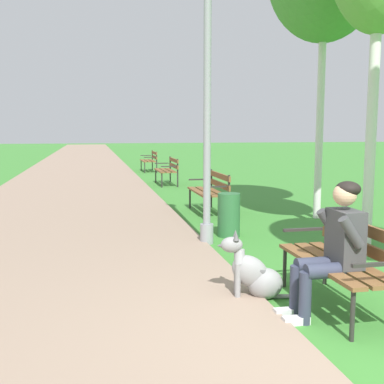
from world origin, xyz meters
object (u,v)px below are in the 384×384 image
object	(u,v)px
person_seated_on_near_bench	(334,244)
litter_bin	(229,215)
lamp_post_near	(207,93)
park_bench_near	(344,256)
dog_grey	(255,274)
park_bench_far	(168,168)
park_bench_furthest	(150,159)
park_bench_mid	(211,188)

from	to	relation	value
person_seated_on_near_bench	litter_bin	xyz separation A→B (m)	(0.02, 3.40, -0.33)
lamp_post_near	person_seated_on_near_bench	bearing A→B (deg)	-81.56
park_bench_near	lamp_post_near	xyz separation A→B (m)	(-0.65, 2.82, 1.73)
dog_grey	person_seated_on_near_bench	bearing A→B (deg)	-47.86
lamp_post_near	park_bench_far	bearing A→B (deg)	85.15
park_bench_furthest	dog_grey	bearing A→B (deg)	-92.96
person_seated_on_near_bench	park_bench_mid	bearing A→B (deg)	87.22
park_bench_far	dog_grey	xyz separation A→B (m)	(-0.75, -10.24, -0.25)
park_bench_furthest	litter_bin	size ratio (longest dim) A/B	2.14
park_bench_near	dog_grey	size ratio (longest dim) A/B	1.82
person_seated_on_near_bench	park_bench_far	bearing A→B (deg)	88.84
park_bench_far	park_bench_furthest	xyz separation A→B (m)	(0.03, 4.89, 0.00)
park_bench_mid	park_bench_far	distance (m)	5.26
dog_grey	litter_bin	distance (m)	2.87
park_bench_mid	park_bench_far	xyz separation A→B (m)	(-0.05, 5.26, 0.00)
park_bench_mid	dog_grey	bearing A→B (deg)	-99.18
litter_bin	person_seated_on_near_bench	bearing A→B (deg)	-90.29
lamp_post_near	park_bench_mid	bearing A→B (deg)	74.45
park_bench_mid	park_bench_far	bearing A→B (deg)	90.55
park_bench_mid	park_bench_far	world-z (taller)	same
dog_grey	lamp_post_near	distance (m)	3.12
park_bench_far	park_bench_furthest	distance (m)	4.89
litter_bin	park_bench_near	bearing A→B (deg)	-86.63
park_bench_mid	litter_bin	size ratio (longest dim) A/B	2.14
park_bench_mid	lamp_post_near	bearing A→B (deg)	-105.55
person_seated_on_near_bench	lamp_post_near	size ratio (longest dim) A/B	0.29
park_bench_far	park_bench_furthest	world-z (taller)	same
park_bench_mid	lamp_post_near	xyz separation A→B (m)	(-0.72, -2.57, 1.73)
park_bench_furthest	litter_bin	distance (m)	12.33
park_bench_furthest	dog_grey	size ratio (longest dim) A/B	1.82
person_seated_on_near_bench	dog_grey	xyz separation A→B (m)	(-0.53, 0.59, -0.42)
park_bench_near	lamp_post_near	bearing A→B (deg)	103.03
person_seated_on_near_bench	lamp_post_near	world-z (taller)	lamp_post_near
park_bench_far	litter_bin	xyz separation A→B (m)	(-0.20, -7.43, -0.16)
park_bench_far	person_seated_on_near_bench	size ratio (longest dim) A/B	1.20
park_bench_far	dog_grey	size ratio (longest dim) A/B	1.82
park_bench_furthest	person_seated_on_near_bench	bearing A→B (deg)	-90.91
dog_grey	park_bench_near	bearing A→B (deg)	-28.87
park_bench_mid	lamp_post_near	size ratio (longest dim) A/B	0.35
park_bench_mid	park_bench_furthest	bearing A→B (deg)	90.12
dog_grey	lamp_post_near	bearing A→B (deg)	87.87
dog_grey	park_bench_furthest	bearing A→B (deg)	87.04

